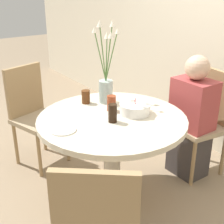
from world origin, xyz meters
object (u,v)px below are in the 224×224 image
at_px(chair_right_flank, 33,110).
at_px(flower_vase, 106,79).
at_px(chair_near_front, 206,117).
at_px(birthday_cake, 135,109).
at_px(person_boy, 192,122).
at_px(drink_glass_2, 112,103).
at_px(drink_glass_0, 86,97).
at_px(drink_glass_1, 113,113).
at_px(side_plate, 63,130).

relative_size(chair_right_flank, flower_vase, 1.39).
height_order(chair_near_front, birthday_cake, chair_near_front).
xyz_separation_m(birthday_cake, person_boy, (0.06, 0.58, -0.24)).
bearing_deg(chair_right_flank, drink_glass_2, -83.43).
distance_m(flower_vase, person_boy, 0.83).
distance_m(chair_near_front, person_boy, 0.16).
relative_size(birthday_cake, drink_glass_2, 1.95).
distance_m(flower_vase, drink_glass_0, 0.22).
relative_size(flower_vase, drink_glass_1, 5.07).
bearing_deg(side_plate, chair_right_flank, 171.69).
relative_size(drink_glass_1, drink_glass_2, 1.11).
height_order(chair_right_flank, drink_glass_2, chair_right_flank).
xyz_separation_m(chair_near_front, drink_glass_1, (-0.06, -0.96, 0.25)).
bearing_deg(chair_right_flank, drink_glass_1, -93.54).
height_order(birthday_cake, side_plate, birthday_cake).
relative_size(flower_vase, drink_glass_0, 6.19).
bearing_deg(flower_vase, side_plate, -62.83).
bearing_deg(side_plate, drink_glass_0, 132.17).
relative_size(drink_glass_1, person_boy, 0.12).
bearing_deg(drink_glass_2, side_plate, -77.91).
relative_size(chair_right_flank, drink_glass_1, 7.04).
xyz_separation_m(drink_glass_1, person_boy, (0.04, 0.80, -0.26)).
height_order(chair_right_flank, side_plate, chair_right_flank).
relative_size(drink_glass_0, drink_glass_1, 0.82).
distance_m(chair_right_flank, flower_vase, 0.82).
height_order(chair_near_front, person_boy, person_boy).
distance_m(birthday_cake, drink_glass_2, 0.18).
height_order(chair_right_flank, person_boy, person_boy).
height_order(birthday_cake, drink_glass_0, birthday_cake).
relative_size(drink_glass_2, person_boy, 0.11).
bearing_deg(side_plate, person_boy, 84.39).
height_order(drink_glass_0, person_boy, person_boy).
bearing_deg(birthday_cake, person_boy, 83.63).
xyz_separation_m(chair_near_front, drink_glass_0, (-0.48, -0.92, 0.24)).
bearing_deg(birthday_cake, flower_vase, -172.89).
bearing_deg(chair_right_flank, drink_glass_0, -81.12).
relative_size(side_plate, person_boy, 0.16).
distance_m(chair_right_flank, drink_glass_2, 0.88).
distance_m(side_plate, drink_glass_2, 0.47).
relative_size(chair_near_front, birthday_cake, 4.01).
bearing_deg(person_boy, flower_vase, -121.91).
bearing_deg(chair_right_flank, flower_vase, -73.01).
height_order(drink_glass_0, drink_glass_2, drink_glass_2).
height_order(chair_right_flank, flower_vase, flower_vase).
distance_m(drink_glass_0, person_boy, 0.93).
distance_m(chair_near_front, birthday_cake, 0.77).
bearing_deg(person_boy, side_plate, -95.61).
bearing_deg(drink_glass_2, drink_glass_1, -32.90).
bearing_deg(drink_glass_1, side_plate, -102.20).
xyz_separation_m(drink_glass_0, person_boy, (0.46, 0.77, -0.25)).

